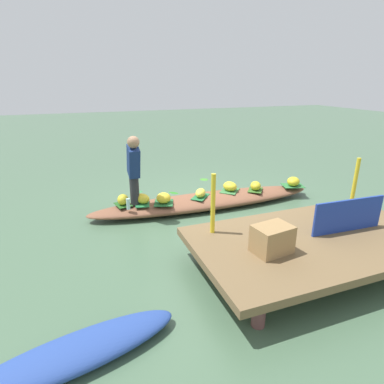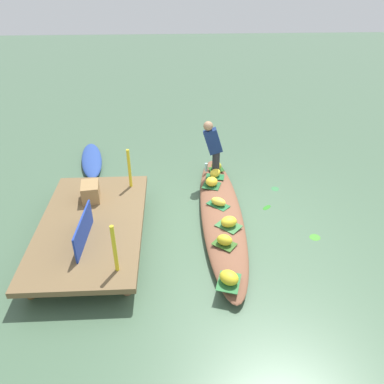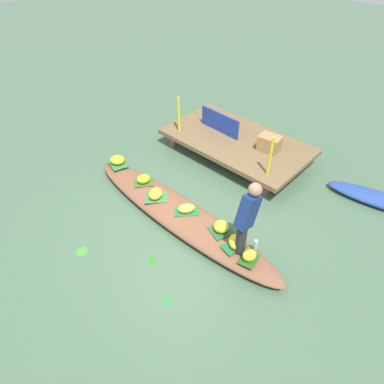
{
  "view_description": "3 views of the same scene",
  "coord_description": "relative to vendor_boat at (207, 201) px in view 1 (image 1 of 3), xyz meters",
  "views": [
    {
      "loc": [
        2.29,
        5.26,
        2.34
      ],
      "look_at": [
        0.41,
        0.27,
        0.44
      ],
      "focal_mm": 29.79,
      "sensor_mm": 36.0,
      "label": 1
    },
    {
      "loc": [
        -5.96,
        0.87,
        4.41
      ],
      "look_at": [
        0.46,
        0.55,
        0.36
      ],
      "focal_mm": 35.7,
      "sensor_mm": 36.0,
      "label": 2
    },
    {
      "loc": [
        3.2,
        -3.07,
        4.41
      ],
      "look_at": [
        0.07,
        0.29,
        0.5
      ],
      "focal_mm": 31.83,
      "sensor_mm": 36.0,
      "label": 3
    }
  ],
  "objects": [
    {
      "name": "produce_crate",
      "position": [
        0.24,
        2.48,
        0.45
      ],
      "size": [
        0.48,
        0.38,
        0.33
      ],
      "primitive_type": "cube",
      "rotation": [
        0.0,
        0.0,
        0.14
      ],
      "color": "#9B7749",
      "rests_on": "dock_platform"
    },
    {
      "name": "dock_platform",
      "position": [
        -0.52,
        2.37,
        0.23
      ],
      "size": [
        3.2,
        1.8,
        0.4
      ],
      "color": "brown",
      "rests_on": "ground"
    },
    {
      "name": "leaf_mat_2",
      "position": [
        -1.02,
        0.07,
        0.12
      ],
      "size": [
        0.43,
        0.45,
        0.01
      ],
      "primitive_type": "cube",
      "rotation": [
        0.0,
        0.0,
        0.91
      ],
      "color": "#356022",
      "rests_on": "vendor_boat"
    },
    {
      "name": "banana_bunch_2",
      "position": [
        -1.02,
        0.07,
        0.21
      ],
      "size": [
        0.29,
        0.32,
        0.18
      ],
      "primitive_type": "ellipsoid",
      "rotation": [
        0.0,
        0.0,
        1.15
      ],
      "color": "gold",
      "rests_on": "vendor_boat"
    },
    {
      "name": "banana_bunch_1",
      "position": [
        0.16,
        0.05,
        0.2
      ],
      "size": [
        0.32,
        0.35,
        0.16
      ],
      "primitive_type": "ellipsoid",
      "rotation": [
        0.0,
        0.0,
        0.96
      ],
      "color": "yellow",
      "rests_on": "vendor_boat"
    },
    {
      "name": "drifting_plant_1",
      "position": [
        -0.63,
        -1.65,
        -0.12
      ],
      "size": [
        0.28,
        0.28,
        0.01
      ],
      "primitive_type": "ellipsoid",
      "rotation": [
        0.0,
        0.0,
        2.2
      ],
      "color": "#428E2D",
      "rests_on": "ground"
    },
    {
      "name": "leaf_mat_1",
      "position": [
        0.16,
        0.05,
        0.12
      ],
      "size": [
        0.46,
        0.47,
        0.01
      ],
      "primitive_type": "cube",
      "rotation": [
        0.0,
        0.0,
        0.82
      ],
      "color": "#236A39",
      "rests_on": "vendor_boat"
    },
    {
      "name": "vendor_person",
      "position": [
        1.38,
        0.05,
        0.82
      ],
      "size": [
        0.2,
        0.43,
        1.24
      ],
      "color": "#28282D",
      "rests_on": "vendor_boat"
    },
    {
      "name": "leaf_mat_6",
      "position": [
        1.59,
        -0.06,
        0.12
      ],
      "size": [
        0.31,
        0.36,
        0.01
      ],
      "primitive_type": "cube",
      "rotation": [
        0.0,
        0.0,
        1.77
      ],
      "color": "#21551D",
      "rests_on": "vendor_boat"
    },
    {
      "name": "leaf_mat_5",
      "position": [
        -1.89,
        0.12,
        0.12
      ],
      "size": [
        0.5,
        0.44,
        0.01
      ],
      "primitive_type": "cube",
      "rotation": [
        0.0,
        0.0,
        2.84
      ],
      "color": "#2D7339",
      "rests_on": "vendor_boat"
    },
    {
      "name": "vendor_boat",
      "position": [
        0.0,
        0.0,
        0.0
      ],
      "size": [
        4.49,
        0.86,
        0.24
      ],
      "primitive_type": "ellipsoid",
      "rotation": [
        0.0,
        0.0,
        -0.02
      ],
      "color": "brown",
      "rests_on": "ground"
    },
    {
      "name": "moored_boat",
      "position": [
        2.49,
        2.91,
        -0.03
      ],
      "size": [
        1.94,
        0.84,
        0.19
      ],
      "primitive_type": "ellipsoid",
      "rotation": [
        0.0,
        0.0,
        0.2
      ],
      "color": "#274390",
      "rests_on": "ground"
    },
    {
      "name": "railing_post_east",
      "position": [
        0.68,
        1.77,
        0.69
      ],
      "size": [
        0.06,
        0.06,
        0.81
      ],
      "primitive_type": "cylinder",
      "color": "yellow",
      "rests_on": "dock_platform"
    },
    {
      "name": "canal_water",
      "position": [
        0.0,
        0.0,
        -0.12
      ],
      "size": [
        40.0,
        40.0,
        0.0
      ],
      "primitive_type": "plane",
      "color": "#456349",
      "rests_on": "ground"
    },
    {
      "name": "banana_bunch_4",
      "position": [
        0.89,
        0.11,
        0.22
      ],
      "size": [
        0.31,
        0.31,
        0.19
      ],
      "primitive_type": "ellipsoid",
      "rotation": [
        0.0,
        0.0,
        1.86
      ],
      "color": "yellow",
      "rests_on": "vendor_boat"
    },
    {
      "name": "water_bottle",
      "position": [
        1.53,
        0.17,
        0.21
      ],
      "size": [
        0.06,
        0.06,
        0.19
      ],
      "primitive_type": "cylinder",
      "color": "#ACD9D7",
      "rests_on": "vendor_boat"
    },
    {
      "name": "banana_bunch_5",
      "position": [
        -1.89,
        0.12,
        0.22
      ],
      "size": [
        0.39,
        0.39,
        0.19
      ],
      "primitive_type": "ellipsoid",
      "rotation": [
        0.0,
        0.0,
        3.9
      ],
      "color": "gold",
      "rests_on": "vendor_boat"
    },
    {
      "name": "leaf_mat_0",
      "position": [
        -0.52,
        -0.06,
        0.12
      ],
      "size": [
        0.51,
        0.52,
        0.01
      ],
      "primitive_type": "cube",
      "rotation": [
        0.0,
        0.0,
        0.83
      ],
      "color": "#38743D",
      "rests_on": "vendor_boat"
    },
    {
      "name": "banana_bunch_0",
      "position": [
        -0.52,
        -0.06,
        0.22
      ],
      "size": [
        0.32,
        0.36,
        0.18
      ],
      "primitive_type": "ellipsoid",
      "rotation": [
        0.0,
        0.0,
        1.88
      ],
      "color": "yellow",
      "rests_on": "vendor_boat"
    },
    {
      "name": "drifting_plant_0",
      "position": [
        1.08,
        -1.32,
        -0.12
      ],
      "size": [
        0.23,
        0.2,
        0.01
      ],
      "primitive_type": "ellipsoid",
      "rotation": [
        0.0,
        0.0,
        2.96
      ],
      "color": "#347642",
      "rests_on": "ground"
    },
    {
      "name": "banana_bunch_3",
      "position": [
        1.26,
        0.0,
        0.21
      ],
      "size": [
        0.33,
        0.33,
        0.18
      ],
      "primitive_type": "ellipsoid",
      "rotation": [
        0.0,
        0.0,
        5.52
      ],
      "color": "yellow",
      "rests_on": "vendor_boat"
    },
    {
      "name": "leaf_mat_3",
      "position": [
        1.26,
        0.0,
        0.12
      ],
      "size": [
        0.32,
        0.44,
        0.01
      ],
      "primitive_type": "cube",
      "rotation": [
        0.0,
        0.0,
        1.36
      ],
      "color": "#1E6434",
      "rests_on": "vendor_boat"
    },
    {
      "name": "leaf_mat_4",
      "position": [
        0.89,
        0.11,
        0.12
      ],
      "size": [
        0.43,
        0.44,
        0.01
      ],
      "primitive_type": "cube",
      "rotation": [
        0.0,
        0.0,
        1.24
      ],
      "color": "#225C2E",
      "rests_on": "vendor_boat"
    },
    {
      "name": "banana_bunch_6",
      "position": [
        1.59,
        -0.06,
        0.22
      ],
      "size": [
        0.26,
        0.28,
        0.19
      ],
      "primitive_type": "ellipsoid",
      "rotation": [
        0.0,
        0.0,
        1.22
      ],
      "color": "gold",
      "rests_on": "vendor_boat"
    },
    {
      "name": "market_banner",
      "position": [
        -1.02,
        2.37,
        0.51
      ],
      "size": [
        1.08,
        0.08,
        0.45
      ],
      "primitive_type": "cube",
      "rotation": [
        0.0,
        0.0,
        -0.04
      ],
      "color": "#1D3796",
      "rests_on": "dock_platform"
    },
    {
      "name": "drifting_plant_2",
      "position": [
        0.37,
        -0.98,
        -0.12
      ],
      "size": [
        0.23,
        0.24,
        0.01
      ],
      "primitive_type": "ellipsoid",
      "rotation": [
        0.0,
        0.0,
        2.31
      ],
      "color": "#287A1F",
      "rests_on": "ground"
    },
    {
      "name": "railing_post_west",
      "position": [
        -1.72,
        1.77,
        0.69
      ],
      "size": [
        0.06,
        0.06,
        0.81
      ],
      "primitive_type": "cylinder",
      "color": "yellow",
      "rests_on": "dock_platform"
    }
  ]
}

